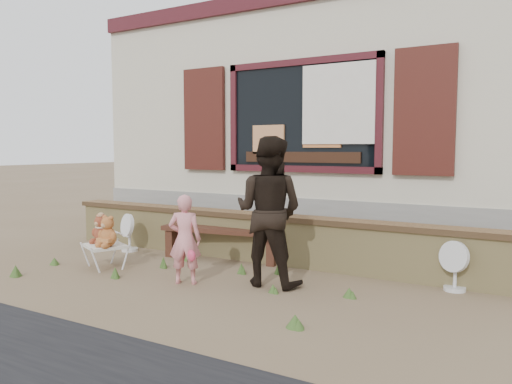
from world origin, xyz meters
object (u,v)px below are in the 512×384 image
Objects in this scene: folding_chair at (105,247)px; adult at (269,211)px; bench at (222,236)px; teddy_bear_right at (108,231)px; teddy_bear_left at (101,228)px; child at (185,239)px.

folding_chair is 2.33m from adult.
adult reaches higher than bench.
bench is 1.56m from teddy_bear_right.
child is (1.50, -0.13, 0.01)m from teddy_bear_left.
teddy_bear_right is at bearing -26.16° from child.
teddy_bear_right is at bearing 7.75° from adult.
teddy_bear_left is 0.37× the size of child.
child is at bearing 23.90° from adult.
child reaches higher than bench.
adult reaches higher than teddy_bear_right.
teddy_bear_right is 2.18m from adult.
teddy_bear_left is at bearing 180.00° from teddy_bear_right.
adult reaches higher than child.
adult is (2.10, 0.44, 0.34)m from teddy_bear_right.
child reaches higher than teddy_bear_right.
teddy_bear_left is (-1.17, -1.13, 0.17)m from bench.
teddy_bear_right reaches higher than bench.
bench is 1.32m from child.
child is (1.25, -0.01, 0.01)m from teddy_bear_right.
teddy_bear_right is (0.25, -0.12, 0.01)m from teddy_bear_left.
teddy_bear_left is 1.51m from child.
folding_chair is 0.62× the size of child.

